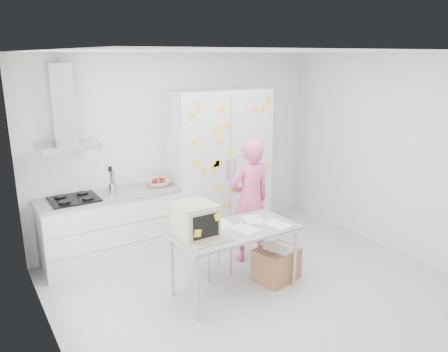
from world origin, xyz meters
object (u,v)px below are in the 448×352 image
person (250,200)px  chair (211,237)px  desk (211,226)px  cardboard_box (276,264)px

person → chair: (-0.64, -0.07, -0.35)m
chair → person: bearing=9.1°
desk → cardboard_box: size_ratio=2.53×
chair → cardboard_box: (0.58, -0.59, -0.27)m
person → desk: bearing=33.4°
desk → chair: 0.70m
desk → cardboard_box: (0.88, -0.09, -0.66)m
desk → chair: bearing=58.7°
person → desk: 1.10m
person → chair: bearing=8.2°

